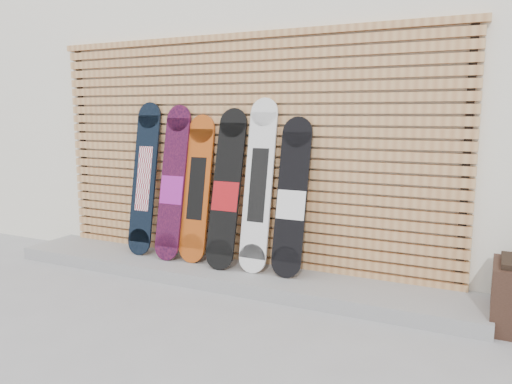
% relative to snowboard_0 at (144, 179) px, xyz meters
% --- Properties ---
extents(ground, '(80.00, 80.00, 0.00)m').
position_rel_snowboard_0_xyz_m(ground, '(1.16, -0.79, -0.89)').
color(ground, '#949497').
rests_on(ground, ground).
extents(building, '(12.00, 5.00, 3.60)m').
position_rel_snowboard_0_xyz_m(building, '(1.66, 2.71, 0.91)').
color(building, white).
rests_on(building, ground).
extents(concrete_step, '(4.60, 0.70, 0.12)m').
position_rel_snowboard_0_xyz_m(concrete_step, '(1.01, -0.11, -0.83)').
color(concrete_step, gray).
rests_on(concrete_step, ground).
extents(slat_wall, '(4.26, 0.08, 2.29)m').
position_rel_snowboard_0_xyz_m(slat_wall, '(1.01, 0.18, 0.31)').
color(slat_wall, tan).
rests_on(slat_wall, ground).
extents(snowboard_0, '(0.27, 0.31, 1.55)m').
position_rel_snowboard_0_xyz_m(snowboard_0, '(0.00, 0.00, 0.00)').
color(snowboard_0, black).
rests_on(snowboard_0, concrete_step).
extents(snowboard_1, '(0.27, 0.34, 1.52)m').
position_rel_snowboard_0_xyz_m(snowboard_1, '(0.36, -0.02, -0.03)').
color(snowboard_1, black).
rests_on(snowboard_1, concrete_step).
extents(snowboard_2, '(0.28, 0.30, 1.43)m').
position_rel_snowboard_0_xyz_m(snowboard_2, '(0.63, 0.00, -0.06)').
color(snowboard_2, '#AC4612').
rests_on(snowboard_2, concrete_step).
extents(snowboard_3, '(0.28, 0.38, 1.49)m').
position_rel_snowboard_0_xyz_m(snowboard_3, '(0.98, -0.04, -0.04)').
color(snowboard_3, black).
rests_on(snowboard_3, concrete_step).
extents(snowboard_4, '(0.27, 0.33, 1.58)m').
position_rel_snowboard_0_xyz_m(snowboard_4, '(1.30, -0.01, 0.02)').
color(snowboard_4, white).
rests_on(snowboard_4, concrete_step).
extents(snowboard_5, '(0.28, 0.32, 1.41)m').
position_rel_snowboard_0_xyz_m(snowboard_5, '(1.63, -0.01, -0.08)').
color(snowboard_5, black).
rests_on(snowboard_5, concrete_step).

